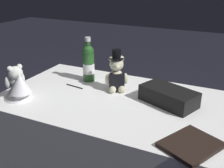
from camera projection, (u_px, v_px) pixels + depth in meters
reception_table at (112, 144)px, 1.89m from camera, size 1.45×0.88×0.70m
teddy_bear_groom at (116, 75)px, 1.84m from camera, size 0.15×0.15×0.28m
teddy_bear_bride at (18, 85)px, 1.71m from camera, size 0.23×0.20×0.23m
champagne_bottle at (89, 63)px, 1.99m from camera, size 0.09×0.09×0.33m
signing_pen at (74, 86)px, 1.93m from camera, size 0.15×0.03×0.01m
gift_case_black at (169, 96)px, 1.67m from camera, size 0.38×0.30×0.10m
guestbook at (191, 145)px, 1.26m from camera, size 0.31×0.33×0.02m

